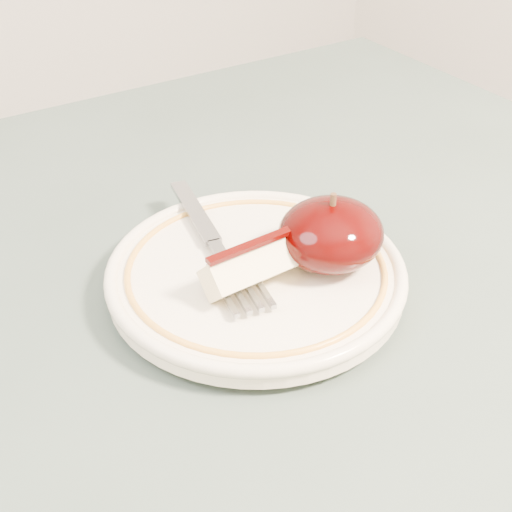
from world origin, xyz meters
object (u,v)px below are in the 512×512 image
table (252,499)px  apple_half (331,234)px  plate (256,273)px  fork (214,243)px

table → apple_half: apple_half is taller
apple_half → table: bearing=-147.6°
table → plate: size_ratio=4.55×
apple_half → plate: bearing=157.0°
table → plate: plate is taller
apple_half → fork: 0.08m
plate → fork: 0.04m
plate → fork: (-0.01, 0.03, 0.01)m
plate → apple_half: bearing=-23.0°
apple_half → fork: bearing=137.4°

